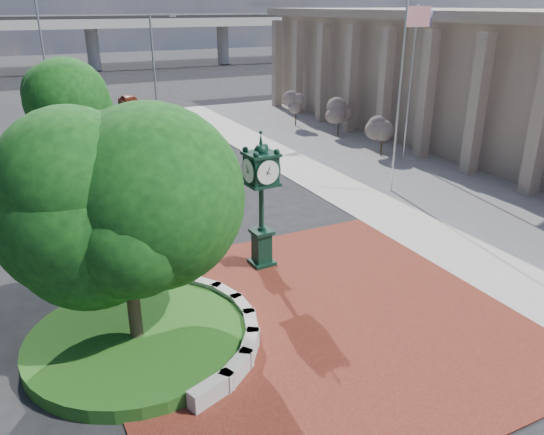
{
  "coord_description": "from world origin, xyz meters",
  "views": [
    {
      "loc": [
        -7.14,
        -12.87,
        8.94
      ],
      "look_at": [
        -0.05,
        1.5,
        2.47
      ],
      "focal_mm": 35.0,
      "sensor_mm": 36.0,
      "label": 1
    }
  ],
  "objects": [
    {
      "name": "shrub_near",
      "position": [
        13.41,
        13.25,
        1.59
      ],
      "size": [
        1.2,
        1.2,
        2.2
      ],
      "color": "#38281C",
      "rests_on": "ground"
    },
    {
      "name": "planter_wall",
      "position": [
        -2.71,
        -0.0,
        0.27
      ],
      "size": [
        2.96,
        6.77,
        0.54
      ],
      "color": "#9E9B93",
      "rests_on": "ground"
    },
    {
      "name": "tree_street",
      "position": [
        -4.0,
        18.0,
        3.24
      ],
      "size": [
        4.4,
        4.4,
        5.45
      ],
      "color": "#38281C",
      "rests_on": "ground"
    },
    {
      "name": "grass_bed",
      "position": [
        -5.0,
        0.0,
        0.2
      ],
      "size": [
        6.1,
        6.1,
        0.4
      ],
      "primitive_type": "cylinder",
      "color": "#164714",
      "rests_on": "ground"
    },
    {
      "name": "ground",
      "position": [
        0.0,
        0.0,
        0.0
      ],
      "size": [
        200.0,
        200.0,
        0.0
      ],
      "primitive_type": "plane",
      "color": "black",
      "rests_on": "ground"
    },
    {
      "name": "street_lamp_far",
      "position": [
        -3.47,
        39.14,
        6.08
      ],
      "size": [
        2.33,
        0.49,
        10.37
      ],
      "color": "slate",
      "rests_on": "ground"
    },
    {
      "name": "post_clock",
      "position": [
        0.27,
        3.0,
        2.71
      ],
      "size": [
        1.09,
        1.09,
        4.93
      ],
      "color": "black",
      "rests_on": "ground"
    },
    {
      "name": "flagpole_a",
      "position": [
        9.75,
        7.54,
        4.7
      ],
      "size": [
        1.43,
        0.18,
        9.17
      ],
      "color": "silver",
      "rests_on": "ground"
    },
    {
      "name": "street_lamp_near",
      "position": [
        2.61,
        25.26,
        4.88
      ],
      "size": [
        1.87,
        0.24,
        8.33
      ],
      "color": "slate",
      "rests_on": "ground"
    },
    {
      "name": "flagpole_b",
      "position": [
        14.05,
        11.84,
        4.57
      ],
      "size": [
        1.38,
        0.35,
        8.93
      ],
      "color": "silver",
      "rests_on": "ground"
    },
    {
      "name": "civic_building",
      "position": [
        23.6,
        12.0,
        4.33
      ],
      "size": [
        17.35,
        44.0,
        8.6
      ],
      "color": "tan",
      "rests_on": "ground"
    },
    {
      "name": "shrub_mid",
      "position": [
        14.02,
        19.13,
        1.59
      ],
      "size": [
        1.2,
        1.2,
        2.2
      ],
      "color": "#38281C",
      "rests_on": "ground"
    },
    {
      "name": "tree_planter",
      "position": [
        -5.0,
        0.0,
        3.72
      ],
      "size": [
        5.2,
        5.2,
        6.33
      ],
      "color": "#38281C",
      "rests_on": "ground"
    },
    {
      "name": "parked_car",
      "position": [
        2.71,
        36.17,
        0.67
      ],
      "size": [
        1.71,
        4.0,
        1.35
      ],
      "primitive_type": "imported",
      "rotation": [
        0.0,
        0.0,
        0.03
      ],
      "color": "#53170B",
      "rests_on": "ground"
    },
    {
      "name": "plaza",
      "position": [
        0.0,
        -1.0,
        0.02
      ],
      "size": [
        12.0,
        12.0,
        0.04
      ],
      "primitive_type": "cube",
      "color": "maroon",
      "rests_on": "ground"
    },
    {
      "name": "overpass",
      "position": [
        -0.22,
        70.0,
        6.54
      ],
      "size": [
        90.0,
        12.0,
        7.5
      ],
      "color": "#9E9B93",
      "rests_on": "ground"
    },
    {
      "name": "sidewalk",
      "position": [
        16.0,
        10.0,
        0.02
      ],
      "size": [
        20.0,
        50.0,
        0.04
      ],
      "primitive_type": "cube",
      "color": "#9E9B93",
      "rests_on": "ground"
    },
    {
      "name": "shrub_far",
      "position": [
        12.86,
        23.48,
        1.59
      ],
      "size": [
        1.2,
        1.2,
        2.2
      ],
      "color": "#38281C",
      "rests_on": "ground"
    }
  ]
}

